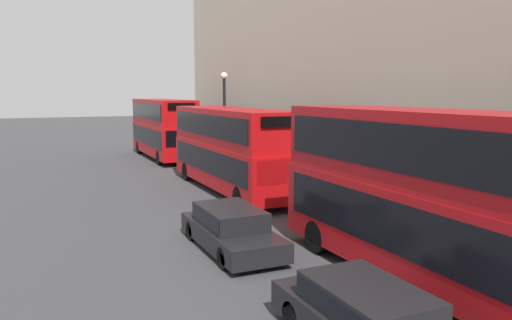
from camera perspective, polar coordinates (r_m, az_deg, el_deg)
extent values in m
cube|color=#A80F14|center=(13.03, 19.91, -7.83)|extent=(2.55, 10.56, 2.21)
cube|color=#A80F14|center=(12.66, 20.34, 1.10)|extent=(2.50, 10.34, 1.86)
cube|color=black|center=(12.97, 19.97, -6.70)|extent=(2.59, 9.71, 1.24)
cube|color=black|center=(12.65, 20.36, 1.52)|extent=(2.59, 9.71, 1.12)
cylinder|color=black|center=(15.42, 7.00, -8.70)|extent=(0.30, 1.00, 1.00)
cylinder|color=black|center=(16.67, 13.68, -7.61)|extent=(0.30, 1.00, 1.00)
cube|color=#B20C0F|center=(24.48, -2.85, -0.47)|extent=(2.55, 10.87, 2.00)
cube|color=#B20C0F|center=(24.29, -2.88, 3.87)|extent=(2.50, 10.65, 1.72)
cube|color=black|center=(24.45, -2.85, 0.09)|extent=(2.59, 10.00, 1.12)
cube|color=black|center=(24.28, -2.88, 4.08)|extent=(2.59, 10.00, 1.03)
cube|color=black|center=(19.55, 2.97, -1.38)|extent=(2.17, 0.06, 1.00)
cube|color=black|center=(19.34, 3.01, 4.40)|extent=(1.78, 0.06, 0.41)
cylinder|color=black|center=(20.72, -1.83, -4.37)|extent=(0.30, 1.00, 1.00)
cylinder|color=black|center=(21.66, 3.69, -3.85)|extent=(0.30, 1.00, 1.00)
cylinder|color=black|center=(27.84, -7.89, -1.31)|extent=(0.30, 1.00, 1.00)
cylinder|color=black|center=(28.55, -3.56, -1.02)|extent=(0.30, 1.00, 1.00)
cube|color=#B20C0F|center=(37.42, -10.53, 2.39)|extent=(2.55, 10.07, 2.17)
cube|color=#B20C0F|center=(37.29, -10.61, 5.43)|extent=(2.50, 9.87, 1.80)
cube|color=black|center=(37.39, -10.54, 2.79)|extent=(2.59, 9.26, 1.21)
cube|color=black|center=(37.28, -10.61, 5.56)|extent=(2.59, 9.26, 1.08)
cube|color=black|center=(32.56, -8.44, 2.42)|extent=(2.17, 0.06, 1.08)
cube|color=black|center=(32.43, -8.51, 6.10)|extent=(1.78, 0.06, 0.43)
cylinder|color=black|center=(33.94, -10.95, 0.25)|extent=(0.30, 1.00, 1.00)
cylinder|color=black|center=(34.52, -7.31, 0.46)|extent=(0.30, 1.00, 1.00)
cylinder|color=black|center=(40.61, -13.21, 1.41)|extent=(0.30, 1.00, 1.00)
cylinder|color=black|center=(41.10, -10.13, 1.56)|extent=(0.30, 1.00, 1.00)
cube|color=black|center=(9.73, 12.61, -15.29)|extent=(1.57, 2.54, 0.53)
cube|color=black|center=(9.72, 12.62, -15.15)|extent=(1.60, 2.41, 0.34)
cylinder|color=black|center=(10.69, 4.36, -17.37)|extent=(0.22, 0.64, 0.64)
cylinder|color=black|center=(11.46, 11.50, -15.72)|extent=(0.22, 0.64, 0.64)
cube|color=black|center=(15.60, -2.83, -8.59)|extent=(1.83, 4.74, 0.57)
cube|color=black|center=(15.55, -3.01, -6.44)|extent=(1.61, 2.60, 0.58)
cube|color=black|center=(15.55, -3.01, -6.34)|extent=(1.65, 2.47, 0.37)
cylinder|color=black|center=(14.02, -3.64, -11.13)|extent=(0.22, 0.64, 0.64)
cylinder|color=black|center=(14.63, 2.38, -10.30)|extent=(0.22, 0.64, 0.64)
cylinder|color=black|center=(16.76, -7.34, -8.00)|extent=(0.22, 0.64, 0.64)
cylinder|color=black|center=(17.28, -2.18, -7.46)|extent=(0.22, 0.64, 0.64)
cylinder|color=black|center=(31.31, -3.62, 4.02)|extent=(0.18, 0.18, 5.64)
sphere|color=beige|center=(31.26, -3.67, 9.59)|extent=(0.44, 0.44, 0.44)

